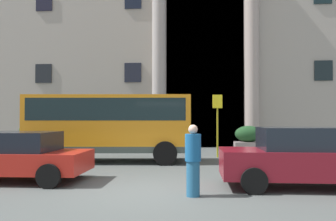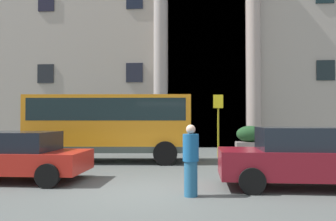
# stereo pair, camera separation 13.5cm
# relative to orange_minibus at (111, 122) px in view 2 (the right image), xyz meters

# --- Properties ---
(ground_plane) EXTENTS (80.00, 64.00, 0.12)m
(ground_plane) POSITION_rel_orange_minibus_xyz_m (2.42, -5.50, -1.65)
(ground_plane) COLOR #4E5250
(office_building_facade) EXTENTS (35.85, 9.67, 20.90)m
(office_building_facade) POSITION_rel_orange_minibus_xyz_m (2.42, 11.98, 8.85)
(office_building_facade) COLOR #9D948A
(office_building_facade) RESTS_ON ground_plane
(orange_minibus) EXTENTS (6.56, 2.91, 2.66)m
(orange_minibus) POSITION_rel_orange_minibus_xyz_m (0.00, 0.00, 0.00)
(orange_minibus) COLOR orange
(orange_minibus) RESTS_ON ground_plane
(bus_stop_sign) EXTENTS (0.44, 0.08, 2.82)m
(bus_stop_sign) POSITION_rel_orange_minibus_xyz_m (4.42, 1.97, 0.14)
(bus_stop_sign) COLOR #A0961A
(bus_stop_sign) RESTS_ON ground_plane
(hedge_planter_far_east) EXTENTS (2.17, 0.82, 1.57)m
(hedge_planter_far_east) POSITION_rel_orange_minibus_xyz_m (-1.20, 5.37, -0.83)
(hedge_planter_far_east) COLOR gray
(hedge_planter_far_east) RESTS_ON ground_plane
(hedge_planter_east) EXTENTS (1.53, 0.99, 1.35)m
(hedge_planter_east) POSITION_rel_orange_minibus_xyz_m (6.30, 5.28, -0.94)
(hedge_planter_east) COLOR gray
(hedge_planter_east) RESTS_ON ground_plane
(hedge_planter_west) EXTENTS (1.81, 0.77, 1.58)m
(hedge_planter_west) POSITION_rel_orange_minibus_xyz_m (-5.55, 4.92, -0.83)
(hedge_planter_west) COLOR slate
(hedge_planter_west) RESTS_ON ground_plane
(parked_sedan_second) EXTENTS (3.98, 2.11, 1.37)m
(parked_sedan_second) POSITION_rel_orange_minibus_xyz_m (-1.56, -4.51, -0.89)
(parked_sedan_second) COLOR red
(parked_sedan_second) RESTS_ON ground_plane
(parked_hatchback_near) EXTENTS (4.34, 1.92, 1.52)m
(parked_hatchback_near) POSITION_rel_orange_minibus_xyz_m (6.27, -4.85, -0.82)
(parked_hatchback_near) COLOR maroon
(parked_hatchback_near) RESTS_ON ground_plane
(motorcycle_near_kerb) EXTENTS (1.93, 0.63, 0.89)m
(motorcycle_near_kerb) POSITION_rel_orange_minibus_xyz_m (-3.24, -2.47, -1.14)
(motorcycle_near_kerb) COLOR black
(motorcycle_near_kerb) RESTS_ON ground_plane
(pedestrian_woman_dark_dress) EXTENTS (0.36, 0.36, 1.61)m
(pedestrian_woman_dark_dress) POSITION_rel_orange_minibus_xyz_m (3.39, -6.01, -0.79)
(pedestrian_woman_dark_dress) COLOR #235A81
(pedestrian_woman_dark_dress) RESTS_ON ground_plane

